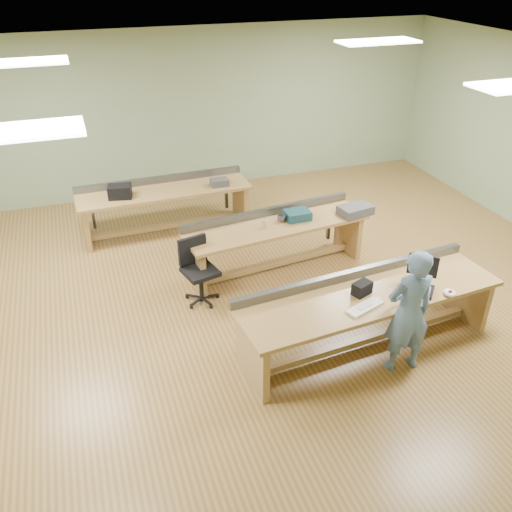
% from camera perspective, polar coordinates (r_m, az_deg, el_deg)
% --- Properties ---
extents(floor, '(10.00, 10.00, 0.00)m').
position_cam_1_polar(floor, '(7.57, -0.48, -3.88)').
color(floor, '#9A6A3A').
rests_on(floor, ground).
extents(ceiling, '(10.00, 10.00, 0.00)m').
position_cam_1_polar(ceiling, '(6.40, -0.60, 19.00)').
color(ceiling, silver).
rests_on(ceiling, wall_back).
extents(wall_back, '(10.00, 0.04, 3.00)m').
position_cam_1_polar(wall_back, '(10.52, -7.76, 14.74)').
color(wall_back, gray).
rests_on(wall_back, floor).
extents(wall_front, '(10.00, 0.04, 3.00)m').
position_cam_1_polar(wall_front, '(3.90, 19.45, -16.42)').
color(wall_front, gray).
rests_on(wall_front, floor).
extents(fluor_panels, '(6.20, 3.50, 0.03)m').
position_cam_1_polar(fluor_panels, '(6.41, -0.60, 18.74)').
color(fluor_panels, white).
rests_on(fluor_panels, ceiling).
extents(workbench_front, '(3.25, 1.12, 0.86)m').
position_cam_1_polar(workbench_front, '(6.47, 11.67, -5.16)').
color(workbench_front, '#AE8149').
rests_on(workbench_front, floor).
extents(workbench_mid, '(2.78, 1.04, 0.86)m').
position_cam_1_polar(workbench_mid, '(7.88, 2.08, 2.22)').
color(workbench_mid, '#AE8149').
rests_on(workbench_mid, floor).
extents(workbench_back, '(2.83, 0.81, 0.86)m').
position_cam_1_polar(workbench_back, '(9.11, -9.58, 5.83)').
color(workbench_back, '#AE8149').
rests_on(workbench_back, floor).
extents(person, '(0.58, 0.40, 1.52)m').
position_cam_1_polar(person, '(6.13, 15.77, -5.70)').
color(person, '#6783A9').
rests_on(person, floor).
extents(laptop_base, '(0.44, 0.44, 0.04)m').
position_cam_1_polar(laptop_base, '(6.52, 16.68, -3.41)').
color(laptop_base, black).
rests_on(laptop_base, workbench_front).
extents(laptop_screen, '(0.26, 0.24, 0.27)m').
position_cam_1_polar(laptop_screen, '(6.51, 17.17, -0.96)').
color(laptop_screen, black).
rests_on(laptop_screen, laptop_base).
extents(keyboard, '(0.49, 0.30, 0.03)m').
position_cam_1_polar(keyboard, '(6.09, 11.39, -5.30)').
color(keyboard, silver).
rests_on(keyboard, workbench_front).
extents(trackball_mouse, '(0.15, 0.18, 0.07)m').
position_cam_1_polar(trackball_mouse, '(6.55, 19.73, -3.67)').
color(trackball_mouse, white).
rests_on(trackball_mouse, workbench_front).
extents(camera_bag, '(0.26, 0.21, 0.15)m').
position_cam_1_polar(camera_bag, '(6.28, 11.10, -3.36)').
color(camera_bag, black).
rests_on(camera_bag, workbench_front).
extents(task_chair, '(0.58, 0.58, 0.89)m').
position_cam_1_polar(task_chair, '(7.31, -5.99, -2.40)').
color(task_chair, black).
rests_on(task_chair, floor).
extents(parts_bin_teal, '(0.36, 0.27, 0.13)m').
position_cam_1_polar(parts_bin_teal, '(7.89, 4.38, 4.33)').
color(parts_bin_teal, '#13373F').
rests_on(parts_bin_teal, workbench_mid).
extents(parts_bin_grey, '(0.53, 0.39, 0.13)m').
position_cam_1_polar(parts_bin_grey, '(8.15, 10.42, 4.78)').
color(parts_bin_grey, '#3C3C3F').
rests_on(parts_bin_grey, workbench_mid).
extents(mug, '(0.14, 0.14, 0.10)m').
position_cam_1_polar(mug, '(7.81, 2.69, 3.99)').
color(mug, '#3C3C3F').
rests_on(mug, workbench_mid).
extents(drinks_can, '(0.06, 0.06, 0.11)m').
position_cam_1_polar(drinks_can, '(7.60, 0.77, 3.28)').
color(drinks_can, silver).
rests_on(drinks_can, workbench_mid).
extents(storage_box_back, '(0.40, 0.32, 0.20)m').
position_cam_1_polar(storage_box_back, '(8.82, -14.14, 6.59)').
color(storage_box_back, black).
rests_on(storage_box_back, workbench_back).
extents(tray_back, '(0.29, 0.21, 0.11)m').
position_cam_1_polar(tray_back, '(9.05, -3.87, 7.75)').
color(tray_back, '#3C3C3F').
rests_on(tray_back, workbench_back).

